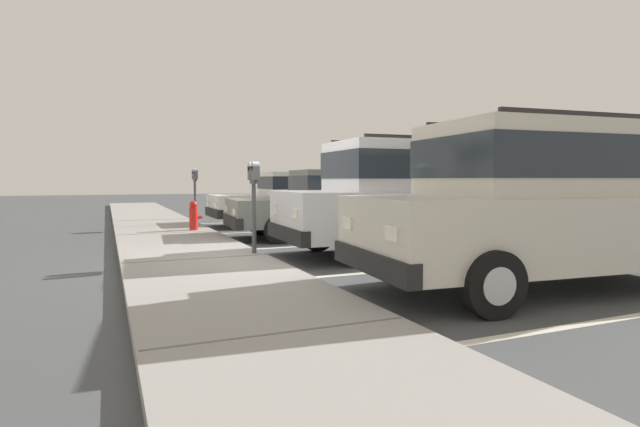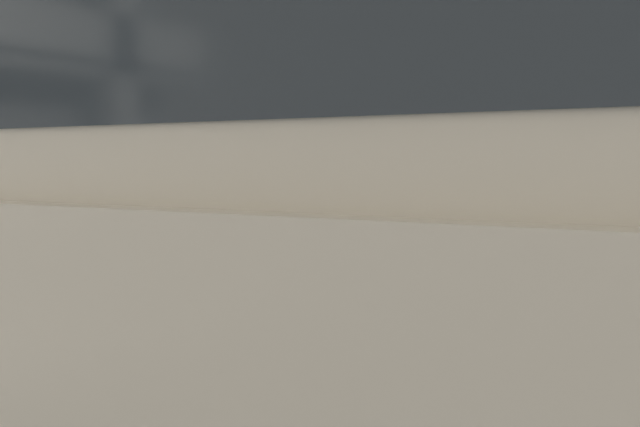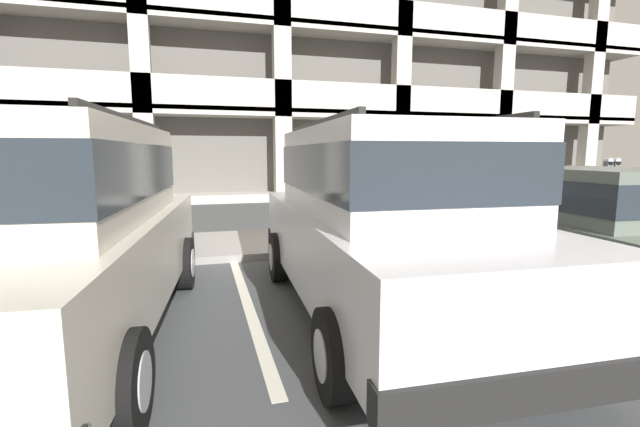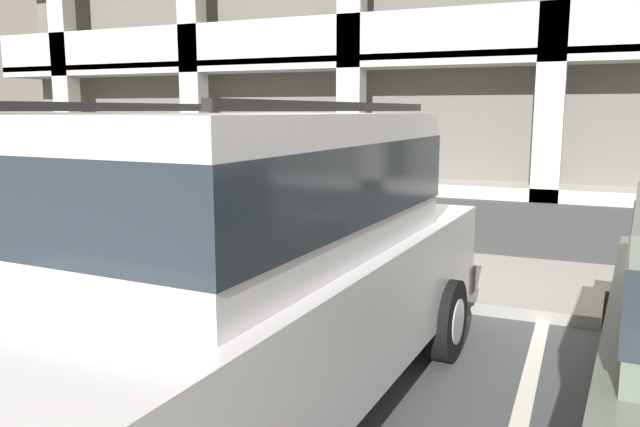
# 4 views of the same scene
# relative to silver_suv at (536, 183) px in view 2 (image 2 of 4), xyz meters

# --- Properties ---
(ground_plane) EXTENTS (80.00, 80.00, 0.10)m
(ground_plane) POSITION_rel_silver_suv_xyz_m (0.15, 2.46, -1.14)
(ground_plane) COLOR #444749
(sidewalk) EXTENTS (40.00, 2.20, 0.12)m
(sidewalk) POSITION_rel_silver_suv_xyz_m (0.15, 3.76, -1.03)
(sidewalk) COLOR gray
(sidewalk) RESTS_ON ground_plane
(parking_stall_lines) EXTENTS (12.08, 4.80, 0.01)m
(parking_stall_lines) POSITION_rel_silver_suv_xyz_m (1.64, 1.06, -1.08)
(parking_stall_lines) COLOR silver
(parking_stall_lines) RESTS_ON ground_plane
(silver_suv) EXTENTS (2.17, 4.86, 2.03)m
(silver_suv) POSITION_rel_silver_suv_xyz_m (0.00, 0.00, 0.00)
(silver_suv) COLOR silver
(silver_suv) RESTS_ON ground_plane
(red_sedan) EXTENTS (2.31, 4.92, 2.03)m
(red_sedan) POSITION_rel_silver_suv_xyz_m (-3.08, 0.11, 0.00)
(red_sedan) COLOR beige
(red_sedan) RESTS_ON ground_plane
(dark_hatchback) EXTENTS (2.06, 4.59, 1.54)m
(dark_hatchback) POSITION_rel_silver_suv_xyz_m (2.93, 0.25, -0.27)
(dark_hatchback) COLOR #5B665B
(dark_hatchback) RESTS_ON ground_plane
(blue_coupe) EXTENTS (1.86, 4.49, 1.54)m
(blue_coupe) POSITION_rel_silver_suv_xyz_m (6.19, 0.04, -0.27)
(blue_coupe) COLOR silver
(blue_coupe) RESTS_ON ground_plane
(parking_meter_near) EXTENTS (0.35, 0.12, 1.49)m
(parking_meter_near) POSITION_rel_silver_suv_xyz_m (0.37, 2.81, 0.14)
(parking_meter_near) COLOR #47474C
(parking_meter_near) RESTS_ON sidewalk
(parking_meter_far) EXTENTS (0.35, 0.12, 1.51)m
(parking_meter_far) POSITION_rel_silver_suv_xyz_m (6.35, 2.78, 0.16)
(parking_meter_far) COLOR #47474C
(parking_meter_far) RESTS_ON sidewalk
(fire_hydrant) EXTENTS (0.30, 0.30, 0.70)m
(fire_hydrant) POSITION_rel_silver_suv_xyz_m (4.62, 3.10, -0.62)
(fire_hydrant) COLOR red
(fire_hydrant) RESTS_ON sidewalk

